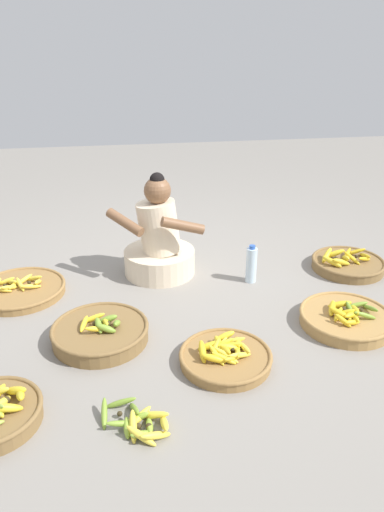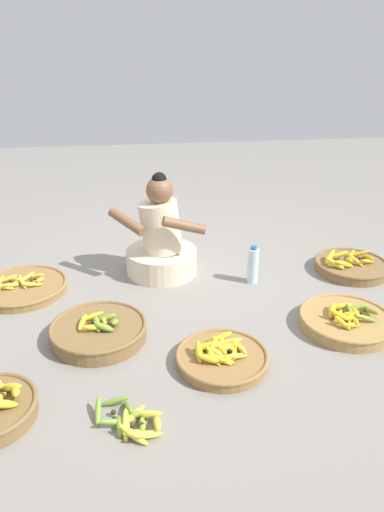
{
  "view_description": "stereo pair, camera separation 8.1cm",
  "coord_description": "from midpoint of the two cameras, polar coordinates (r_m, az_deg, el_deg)",
  "views": [
    {
      "loc": [
        -0.45,
        -2.9,
        1.61
      ],
      "look_at": [
        0.0,
        -0.2,
        0.35
      ],
      "focal_mm": 33.6,
      "sensor_mm": 36.0,
      "label": 1
    },
    {
      "loc": [
        -0.37,
        -2.92,
        1.61
      ],
      "look_at": [
        0.0,
        -0.2,
        0.35
      ],
      "focal_mm": 33.6,
      "sensor_mm": 36.0,
      "label": 2
    }
  ],
  "objects": [
    {
      "name": "ground_plane",
      "position": [
        3.35,
        -1.25,
        -4.03
      ],
      "size": [
        10.0,
        10.0,
        0.0
      ],
      "primitive_type": "plane",
      "color": "gray"
    },
    {
      "name": "vendor_woman_front",
      "position": [
        3.5,
        -4.63,
        1.56
      ],
      "size": [
        0.68,
        0.52,
        0.76
      ],
      "color": "beige",
      "rests_on": "ground"
    },
    {
      "name": "banana_basket_front_left",
      "position": [
        3.08,
        17.15,
        -7.06
      ],
      "size": [
        0.56,
        0.56,
        0.15
      ],
      "color": "#A87F47",
      "rests_on": "ground"
    },
    {
      "name": "banana_basket_back_right",
      "position": [
        3.5,
        -20.44,
        -3.75
      ],
      "size": [
        0.61,
        0.61,
        0.12
      ],
      "color": "olive",
      "rests_on": "ground"
    },
    {
      "name": "banana_basket_back_left",
      "position": [
        2.86,
        -11.67,
        -8.87
      ],
      "size": [
        0.56,
        0.56,
        0.16
      ],
      "color": "brown",
      "rests_on": "ground"
    },
    {
      "name": "banana_basket_front_right",
      "position": [
        2.64,
        3.09,
        -11.85
      ],
      "size": [
        0.51,
        0.51,
        0.14
      ],
      "color": "olive",
      "rests_on": "ground"
    },
    {
      "name": "banana_basket_near_bicycle",
      "position": [
        3.79,
        17.45,
        -0.85
      ],
      "size": [
        0.54,
        0.54,
        0.16
      ],
      "color": "brown",
      "rests_on": "ground"
    },
    {
      "name": "loose_bananas_near_vendor",
      "position": [
        2.3,
        -7.42,
        -19.03
      ],
      "size": [
        0.32,
        0.31,
        0.1
      ],
      "color": "olive",
      "rests_on": "ground"
    },
    {
      "name": "water_bottle",
      "position": [
        3.43,
        6.4,
        -1.03
      ],
      "size": [
        0.08,
        0.08,
        0.28
      ],
      "color": "silver",
      "rests_on": "ground"
    }
  ]
}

